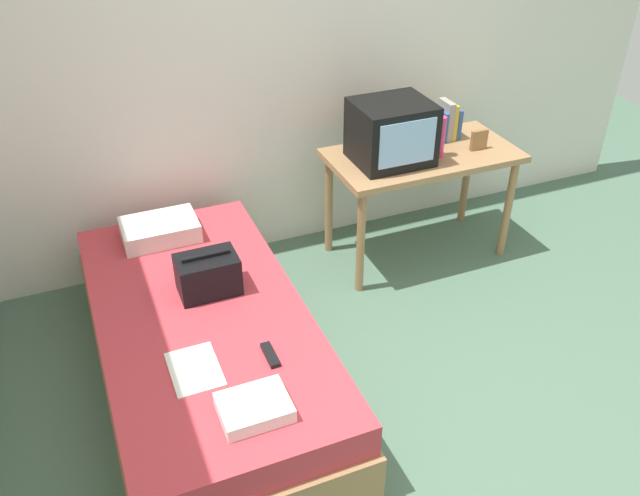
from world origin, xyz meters
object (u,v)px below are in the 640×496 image
(book_row, at_px, (445,122))
(folded_towel, at_px, (254,408))
(desk, at_px, (422,166))
(remote_dark, at_px, (270,355))
(tv, at_px, (392,132))
(pillow, at_px, (160,230))
(picture_frame, at_px, (479,140))
(magazine, at_px, (195,369))
(water_bottle, at_px, (440,137))
(handbag, at_px, (208,274))
(bed, at_px, (206,348))

(book_row, height_order, folded_towel, book_row)
(book_row, xyz_separation_m, folded_towel, (-1.75, -1.51, -0.34))
(desk, xyz_separation_m, remote_dark, (-1.36, -1.08, -0.17))
(tv, distance_m, pillow, 1.44)
(tv, distance_m, remote_dark, 1.61)
(tv, bearing_deg, picture_frame, -7.23)
(magazine, height_order, remote_dark, remote_dark)
(desk, xyz_separation_m, picture_frame, (0.33, -0.09, 0.15))
(magazine, distance_m, remote_dark, 0.33)
(book_row, relative_size, folded_towel, 0.88)
(book_row, height_order, remote_dark, book_row)
(tv, bearing_deg, water_bottle, -11.81)
(handbag, bearing_deg, magazine, -111.01)
(desk, distance_m, handbag, 1.57)
(desk, bearing_deg, remote_dark, -141.62)
(water_bottle, height_order, picture_frame, water_bottle)
(bed, xyz_separation_m, tv, (1.33, 0.64, 0.68))
(magazine, bearing_deg, folded_towel, -63.77)
(water_bottle, bearing_deg, pillow, 174.67)
(bed, xyz_separation_m, book_row, (1.80, 0.79, 0.61))
(magazine, bearing_deg, pillow, 86.27)
(tv, height_order, book_row, tv)
(water_bottle, height_order, handbag, water_bottle)
(bed, distance_m, water_bottle, 1.84)
(desk, bearing_deg, handbag, -161.21)
(pillow, xyz_separation_m, magazine, (-0.07, -1.11, -0.05))
(bed, height_order, desk, desk)
(bed, xyz_separation_m, remote_dark, (0.21, -0.42, 0.24))
(book_row, bearing_deg, desk, -148.34)
(water_bottle, relative_size, handbag, 0.84)
(magazine, distance_m, folded_towel, 0.37)
(water_bottle, relative_size, magazine, 0.87)
(tv, distance_m, water_bottle, 0.31)
(book_row, distance_m, magazine, 2.28)
(tv, xyz_separation_m, pillow, (-1.38, 0.09, -0.40))
(handbag, bearing_deg, water_bottle, 15.50)
(water_bottle, relative_size, book_row, 1.03)
(book_row, distance_m, handbag, 1.85)
(pillow, relative_size, folded_towel, 1.49)
(magazine, bearing_deg, remote_dark, -8.08)
(remote_dark, bearing_deg, desk, 38.38)
(book_row, bearing_deg, folded_towel, -139.34)
(picture_frame, bearing_deg, folded_towel, -145.53)
(desk, xyz_separation_m, book_row, (0.23, 0.14, 0.20))
(pillow, relative_size, handbag, 1.39)
(desk, relative_size, pillow, 2.78)
(tv, bearing_deg, folded_towel, -133.69)
(book_row, height_order, handbag, book_row)
(desk, bearing_deg, folded_towel, -138.17)
(pillow, xyz_separation_m, handbag, (0.13, -0.58, 0.05))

